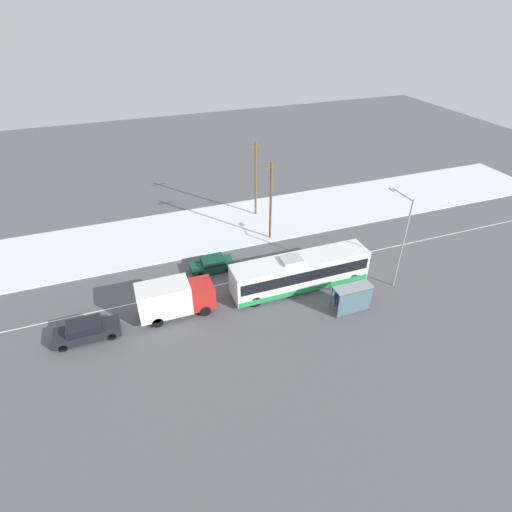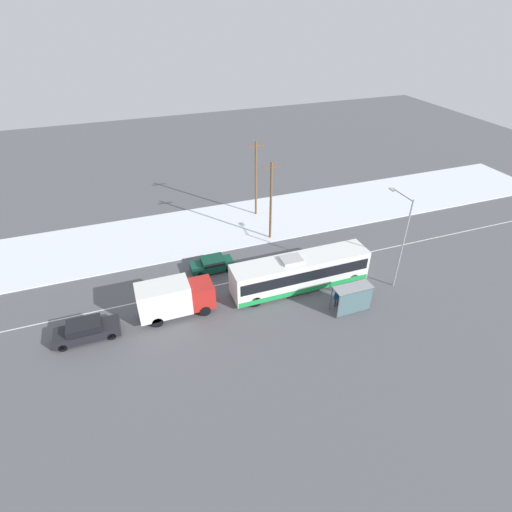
{
  "view_description": "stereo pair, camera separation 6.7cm",
  "coord_description": "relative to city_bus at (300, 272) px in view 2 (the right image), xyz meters",
  "views": [
    {
      "loc": [
        -12.35,
        -27.89,
        22.1
      ],
      "look_at": [
        -1.68,
        1.29,
        1.4
      ],
      "focal_mm": 28.0,
      "sensor_mm": 36.0,
      "label": 1
    },
    {
      "loc": [
        -12.29,
        -27.92,
        22.1
      ],
      "look_at": [
        -1.68,
        1.29,
        1.4
      ],
      "focal_mm": 28.0,
      "sensor_mm": 36.0,
      "label": 2
    }
  ],
  "objects": [
    {
      "name": "parked_car_near_truck",
      "position": [
        -17.83,
        -0.23,
        -0.77
      ],
      "size": [
        4.74,
        1.8,
        1.53
      ],
      "color": "black",
      "rests_on": "ground_plane"
    },
    {
      "name": "pedestrian_at_stop",
      "position": [
        1.81,
        -3.44,
        -0.53
      ],
      "size": [
        0.63,
        0.28,
        1.74
      ],
      "color": "#23232D",
      "rests_on": "ground_plane"
    },
    {
      "name": "utility_pole_snowlot",
      "position": [
        1.08,
        14.35,
        2.97
      ],
      "size": [
        1.8,
        0.24,
        8.77
      ],
      "color": "brown",
      "rests_on": "ground_plane"
    },
    {
      "name": "lane_marking_center",
      "position": [
        -0.98,
        2.72,
        -1.6
      ],
      "size": [
        60.0,
        0.12,
        0.0
      ],
      "color": "silver",
      "rests_on": "ground_plane"
    },
    {
      "name": "utility_pole_roadside",
      "position": [
        0.66,
        8.74,
        2.83
      ],
      "size": [
        1.8,
        0.24,
        8.48
      ],
      "color": "brown",
      "rests_on": "ground_plane"
    },
    {
      "name": "ground_plane",
      "position": [
        -0.98,
        2.72,
        -1.6
      ],
      "size": [
        120.0,
        120.0,
        0.0
      ],
      "primitive_type": "plane",
      "color": "#56565B"
    },
    {
      "name": "snow_lot",
      "position": [
        -0.98,
        12.96,
        -1.54
      ],
      "size": [
        80.0,
        10.19,
        0.12
      ],
      "color": "silver",
      "rests_on": "ground_plane"
    },
    {
      "name": "sedan_car",
      "position": [
        -6.63,
        5.14,
        -0.87
      ],
      "size": [
        4.0,
        1.8,
        1.32
      ],
      "rotation": [
        0.0,
        0.0,
        3.14
      ],
      "color": "#0F4733",
      "rests_on": "ground_plane"
    },
    {
      "name": "box_truck",
      "position": [
        -11.03,
        0.23,
        0.08
      ],
      "size": [
        6.03,
        2.3,
        3.07
      ],
      "color": "silver",
      "rests_on": "ground_plane"
    },
    {
      "name": "bus_shelter",
      "position": [
        2.6,
        -4.52,
        0.08
      ],
      "size": [
        3.16,
        1.2,
        2.4
      ],
      "color": "gray",
      "rests_on": "ground_plane"
    },
    {
      "name": "city_bus",
      "position": [
        0.0,
        0.0,
        0.0
      ],
      "size": [
        12.33,
        2.57,
        3.27
      ],
      "color": "white",
      "rests_on": "ground_plane"
    },
    {
      "name": "streetlamp",
      "position": [
        8.02,
        -2.18,
        3.71
      ],
      "size": [
        0.36,
        2.98,
        8.48
      ],
      "color": "#9EA3A8",
      "rests_on": "ground_plane"
    }
  ]
}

